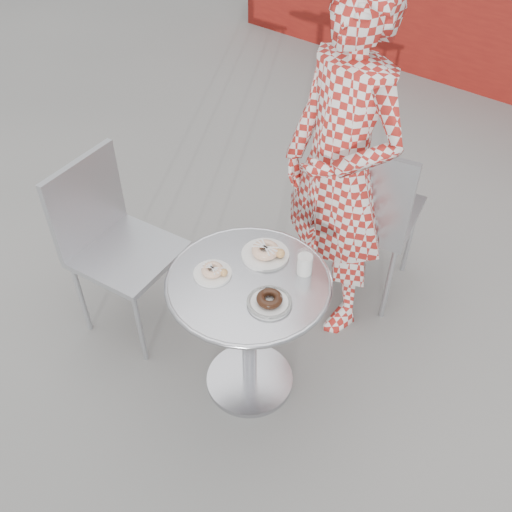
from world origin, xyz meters
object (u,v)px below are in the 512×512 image
Objects in this scene: bistro_table at (249,309)px; chair_far at (364,242)px; seated_person at (340,173)px; plate_near at (213,272)px; plate_checker at (269,301)px; milk_cup at (305,264)px; plate_far at (266,252)px; chair_left at (131,280)px.

chair_far is at bearing 87.30° from bistro_table.
seated_person reaches higher than chair_far.
plate_near is at bearing -87.19° from seated_person.
plate_checker is 0.23m from milk_cup.
bistro_table is at bearing -77.01° from plate_far.
chair_left reaches higher than plate_near.
bistro_table is 3.43× the size of plate_far.
plate_checker is at bearing -90.58° from milk_cup.
bistro_table is at bearing 162.45° from plate_checker.
plate_far is 0.24m from plate_near.
plate_far is at bearing -173.51° from milk_cup.
milk_cup is (0.15, -0.46, -0.13)m from seated_person.
plate_checker is 1.65× the size of milk_cup.
plate_near is at bearing -176.10° from plate_checker.
plate_near is 1.46× the size of milk_cup.
plate_far is at bearing 102.99° from bistro_table.
milk_cup reaches higher than plate_near.
plate_near is at bearing 67.32° from chair_far.
plate_near is 0.28m from plate_checker.
plate_checker is (0.18, -0.21, -0.01)m from plate_far.
chair_far is at bearing 93.16° from seated_person.
seated_person is at bearing 86.17° from plate_far.
chair_far is 1.24m from chair_left.
chair_far is at bearing 98.03° from milk_cup.
plate_checker is (0.14, -0.05, 0.18)m from bistro_table.
bistro_table is 0.70× the size of chair_far.
plate_checker is at bearing -17.55° from bistro_table.
seated_person is at bearing 67.57° from chair_far.
milk_cup is (0.28, 0.25, 0.03)m from plate_near.
bistro_table is 0.94m from chair_far.
bistro_table is 0.76m from chair_left.
milk_cup is at bearing -58.79° from seated_person.
milk_cup is (0.18, 0.02, 0.03)m from plate_far.
bistro_table is 0.24m from plate_checker.
milk_cup is (0.87, 0.25, 0.46)m from chair_left.
chair_far reaches higher than bistro_table.
bistro_table is 0.73m from seated_person.
plate_near is (-0.13, -0.71, -0.16)m from seated_person.
plate_checker is at bearing 3.90° from plate_near.
plate_checker is at bearing 83.62° from chair_far.
plate_checker is (0.28, 0.02, -0.00)m from plate_near.
chair_far is at bearing 79.72° from plate_near.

